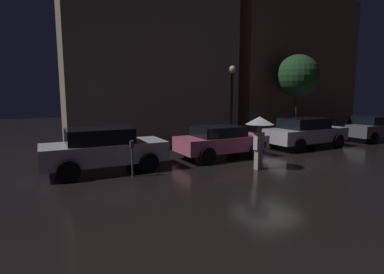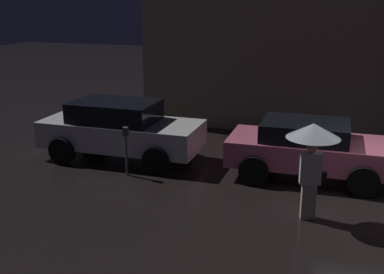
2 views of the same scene
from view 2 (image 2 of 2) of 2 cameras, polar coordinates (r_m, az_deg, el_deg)
The scene contains 5 objects.
ground_plane at distance 11.05m, azimuth 21.28°, elevation -7.59°, with size 60.00×60.00×0.00m, color black.
parked_car_white at distance 13.11m, azimuth -8.50°, elevation 0.97°, with size 4.31×1.96×1.58m.
parked_car_pink at distance 11.94m, azimuth 13.72°, elevation -1.25°, with size 3.93×1.95×1.41m.
pedestrian_with_umbrella at distance 9.47m, azimuth 14.11°, elevation -0.71°, with size 1.04×1.04×1.97m.
parking_meter at distance 11.84m, azimuth -7.82°, elevation -1.02°, with size 0.12×0.10×1.23m.
Camera 2 is at (-1.06, -10.13, 4.29)m, focal length 45.00 mm.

